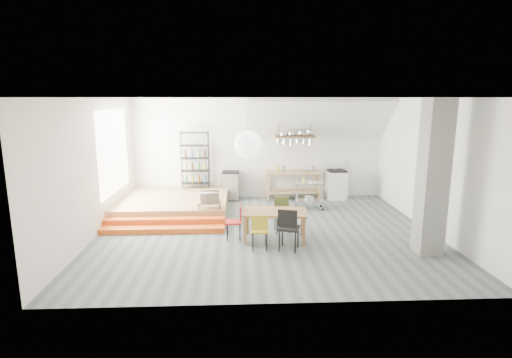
{
  "coord_description": "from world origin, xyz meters",
  "views": [
    {
      "loc": [
        -0.66,
        -9.28,
        3.18
      ],
      "look_at": [
        -0.2,
        0.8,
        1.15
      ],
      "focal_mm": 28.0,
      "sensor_mm": 36.0,
      "label": 1
    }
  ],
  "objects_px": {
    "dining_table": "(275,214)",
    "mini_fridge": "(231,186)",
    "stove": "(336,184)",
    "rolling_cart": "(310,192)"
  },
  "relations": [
    {
      "from": "dining_table",
      "to": "mini_fridge",
      "type": "relative_size",
      "value": 1.67
    },
    {
      "from": "stove",
      "to": "rolling_cart",
      "type": "relative_size",
      "value": 1.4
    },
    {
      "from": "stove",
      "to": "mini_fridge",
      "type": "distance_m",
      "value": 3.4
    },
    {
      "from": "stove",
      "to": "mini_fridge",
      "type": "height_order",
      "value": "stove"
    },
    {
      "from": "mini_fridge",
      "to": "rolling_cart",
      "type": "bearing_deg",
      "value": -27.9
    },
    {
      "from": "dining_table",
      "to": "mini_fridge",
      "type": "distance_m",
      "value": 3.94
    },
    {
      "from": "stove",
      "to": "rolling_cart",
      "type": "bearing_deg",
      "value": -132.21
    },
    {
      "from": "dining_table",
      "to": "mini_fridge",
      "type": "height_order",
      "value": "mini_fridge"
    },
    {
      "from": "dining_table",
      "to": "mini_fridge",
      "type": "bearing_deg",
      "value": 111.86
    },
    {
      "from": "stove",
      "to": "dining_table",
      "type": "height_order",
      "value": "stove"
    }
  ]
}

